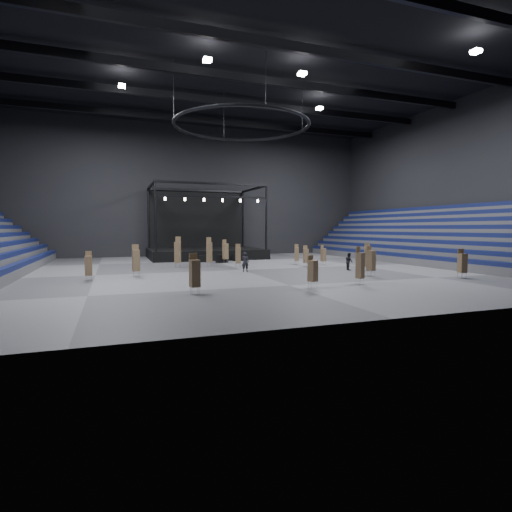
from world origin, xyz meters
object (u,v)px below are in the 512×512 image
object	(u,v)px
stage	(204,247)
chair_stack_6	(136,260)
chair_stack_0	(323,254)
chair_stack_1	(306,255)
flight_case_right	(238,257)
chair_stack_3	(367,257)
crew_member	(349,261)
chair_stack_13	(238,255)
flight_case_mid	(222,259)
man_center	(245,262)
chair_stack_5	(313,270)
chair_stack_2	(209,252)
chair_stack_11	(462,263)
chair_stack_12	(195,273)
chair_stack_4	(360,265)
chair_stack_7	(89,265)
chair_stack_10	(297,254)
chair_stack_9	(178,252)
chair_stack_8	(225,251)
chair_stack_14	(371,260)
flight_case_left	(204,259)

from	to	relation	value
stage	chair_stack_6	size ratio (longest dim) A/B	5.48
chair_stack_0	chair_stack_1	world-z (taller)	chair_stack_1
flight_case_right	chair_stack_3	world-z (taller)	chair_stack_3
stage	crew_member	distance (m)	21.67
chair_stack_3	chair_stack_13	world-z (taller)	chair_stack_3
flight_case_mid	man_center	bearing A→B (deg)	-93.27
flight_case_mid	chair_stack_5	size ratio (longest dim) A/B	0.62
chair_stack_2	chair_stack_11	world-z (taller)	chair_stack_2
chair_stack_5	chair_stack_12	size ratio (longest dim) A/B	0.88
stage	man_center	world-z (taller)	stage
chair_stack_4	man_center	bearing A→B (deg)	96.17
chair_stack_2	chair_stack_7	xyz separation A→B (m)	(-10.79, -7.83, -0.34)
crew_member	chair_stack_10	bearing A→B (deg)	26.69
chair_stack_6	chair_stack_9	size ratio (longest dim) A/B	0.85
chair_stack_3	chair_stack_11	bearing A→B (deg)	-38.83
chair_stack_1	chair_stack_7	bearing A→B (deg)	-160.91
stage	flight_case_mid	bearing A→B (deg)	-87.82
chair_stack_12	crew_member	distance (m)	18.09
chair_stack_8	crew_member	world-z (taller)	chair_stack_8
chair_stack_2	chair_stack_12	distance (m)	17.11
chair_stack_2	chair_stack_5	size ratio (longest dim) A/B	1.39
chair_stack_0	man_center	world-z (taller)	chair_stack_0
flight_case_right	chair_stack_14	world-z (taller)	chair_stack_14
stage	chair_stack_7	world-z (taller)	stage
chair_stack_12	chair_stack_13	bearing A→B (deg)	55.27
flight_case_right	chair_stack_5	world-z (taller)	chair_stack_5
chair_stack_4	man_center	world-z (taller)	chair_stack_4
flight_case_mid	chair_stack_13	distance (m)	6.06
chair_stack_1	chair_stack_11	bearing A→B (deg)	-54.40
stage	chair_stack_10	bearing A→B (deg)	-60.31
chair_stack_8	man_center	size ratio (longest dim) A/B	1.47
chair_stack_1	chair_stack_9	distance (m)	12.66
chair_stack_11	chair_stack_12	size ratio (longest dim) A/B	0.94
chair_stack_1	chair_stack_3	world-z (taller)	chair_stack_3
chair_stack_3	chair_stack_14	distance (m)	3.92
chair_stack_8	crew_member	size ratio (longest dim) A/B	1.61
stage	chair_stack_2	size ratio (longest dim) A/B	4.80
chair_stack_1	chair_stack_9	size ratio (longest dim) A/B	0.70
chair_stack_14	chair_stack_8	bearing A→B (deg)	98.90
chair_stack_8	man_center	world-z (taller)	chair_stack_8
chair_stack_9	chair_stack_13	bearing A→B (deg)	4.51
chair_stack_1	chair_stack_14	bearing A→B (deg)	-75.59
flight_case_left	crew_member	bearing A→B (deg)	-50.67
chair_stack_4	chair_stack_6	xyz separation A→B (m)	(-14.29, 9.33, 0.03)
chair_stack_5	chair_stack_11	distance (m)	13.08
chair_stack_14	man_center	bearing A→B (deg)	126.92
flight_case_right	chair_stack_14	xyz separation A→B (m)	(5.62, -17.76, 0.87)
man_center	chair_stack_4	bearing A→B (deg)	142.16
chair_stack_0	chair_stack_3	xyz separation A→B (m)	(0.69, -6.73, 0.20)
flight_case_mid	chair_stack_13	bearing A→B (deg)	-89.72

